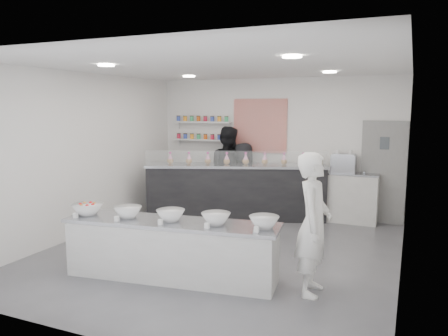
# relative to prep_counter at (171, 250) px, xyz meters

# --- Properties ---
(floor) EXTENTS (6.00, 6.00, 0.00)m
(floor) POSITION_rel_prep_counter_xyz_m (0.18, 1.28, -0.41)
(floor) COLOR #515156
(floor) RESTS_ON ground
(ceiling) EXTENTS (6.00, 6.00, 0.00)m
(ceiling) POSITION_rel_prep_counter_xyz_m (0.18, 1.28, 2.59)
(ceiling) COLOR white
(ceiling) RESTS_ON floor
(back_wall) EXTENTS (5.50, 0.00, 5.50)m
(back_wall) POSITION_rel_prep_counter_xyz_m (0.18, 4.28, 1.09)
(back_wall) COLOR white
(back_wall) RESTS_ON floor
(left_wall) EXTENTS (0.00, 6.00, 6.00)m
(left_wall) POSITION_rel_prep_counter_xyz_m (-2.57, 1.28, 1.09)
(left_wall) COLOR white
(left_wall) RESTS_ON floor
(right_wall) EXTENTS (0.00, 6.00, 6.00)m
(right_wall) POSITION_rel_prep_counter_xyz_m (2.93, 1.28, 1.09)
(right_wall) COLOR white
(right_wall) RESTS_ON floor
(back_door) EXTENTS (0.88, 0.04, 2.10)m
(back_door) POSITION_rel_prep_counter_xyz_m (2.48, 4.25, 0.64)
(back_door) COLOR gray
(back_door) RESTS_ON floor
(pattern_panel) EXTENTS (1.25, 0.03, 1.20)m
(pattern_panel) POSITION_rel_prep_counter_xyz_m (-0.17, 4.26, 1.54)
(pattern_panel) COLOR #B41003
(pattern_panel) RESTS_ON back_wall
(jar_shelf_lower) EXTENTS (1.45, 0.22, 0.04)m
(jar_shelf_lower) POSITION_rel_prep_counter_xyz_m (-1.57, 4.18, 1.19)
(jar_shelf_lower) COLOR silver
(jar_shelf_lower) RESTS_ON back_wall
(jar_shelf_upper) EXTENTS (1.45, 0.22, 0.04)m
(jar_shelf_upper) POSITION_rel_prep_counter_xyz_m (-1.57, 4.18, 1.61)
(jar_shelf_upper) COLOR silver
(jar_shelf_upper) RESTS_ON back_wall
(preserve_jars) EXTENTS (1.45, 0.10, 0.56)m
(preserve_jars) POSITION_rel_prep_counter_xyz_m (-1.57, 4.16, 1.47)
(preserve_jars) COLOR #C2213C
(preserve_jars) RESTS_ON jar_shelf_lower
(downlight_0) EXTENTS (0.24, 0.24, 0.02)m
(downlight_0) POSITION_rel_prep_counter_xyz_m (-1.22, 0.28, 2.57)
(downlight_0) COLOR white
(downlight_0) RESTS_ON ceiling
(downlight_1) EXTENTS (0.24, 0.24, 0.02)m
(downlight_1) POSITION_rel_prep_counter_xyz_m (1.58, 0.28, 2.57)
(downlight_1) COLOR white
(downlight_1) RESTS_ON ceiling
(downlight_2) EXTENTS (0.24, 0.24, 0.02)m
(downlight_2) POSITION_rel_prep_counter_xyz_m (-1.22, 2.88, 2.57)
(downlight_2) COLOR white
(downlight_2) RESTS_ON ceiling
(downlight_3) EXTENTS (0.24, 0.24, 0.02)m
(downlight_3) POSITION_rel_prep_counter_xyz_m (1.58, 2.88, 2.57)
(downlight_3) COLOR white
(downlight_3) RESTS_ON ceiling
(prep_counter) EXTENTS (3.08, 1.07, 0.82)m
(prep_counter) POSITION_rel_prep_counter_xyz_m (0.00, 0.00, 0.00)
(prep_counter) COLOR silver
(prep_counter) RESTS_ON floor
(back_bar) EXTENTS (3.78, 1.97, 1.17)m
(back_bar) POSITION_rel_prep_counter_xyz_m (-0.40, 3.41, 0.17)
(back_bar) COLOR black
(back_bar) RESTS_ON floor
(sneeze_guard) EXTENTS (3.49, 1.32, 0.32)m
(sneeze_guard) POSITION_rel_prep_counter_xyz_m (-0.28, 3.10, 0.92)
(sneeze_guard) COLOR white
(sneeze_guard) RESTS_ON back_bar
(espresso_ledge) EXTENTS (1.39, 0.44, 1.03)m
(espresso_ledge) POSITION_rel_prep_counter_xyz_m (1.73, 4.06, 0.10)
(espresso_ledge) COLOR silver
(espresso_ledge) RESTS_ON floor
(espresso_machine) EXTENTS (0.49, 0.34, 0.37)m
(espresso_machine) POSITION_rel_prep_counter_xyz_m (1.72, 4.06, 0.81)
(espresso_machine) COLOR #93969E
(espresso_machine) RESTS_ON espresso_ledge
(cup_stacks) EXTENTS (0.24, 0.24, 0.32)m
(cup_stacks) POSITION_rel_prep_counter_xyz_m (1.18, 4.06, 0.78)
(cup_stacks) COLOR tan
(cup_stacks) RESTS_ON espresso_ledge
(prep_bowls) EXTENTS (3.03, 0.88, 0.16)m
(prep_bowls) POSITION_rel_prep_counter_xyz_m (0.00, 0.00, 0.49)
(prep_bowls) COLOR white
(prep_bowls) RESTS_ON prep_counter
(label_cards) EXTENTS (2.66, 0.04, 0.07)m
(label_cards) POSITION_rel_prep_counter_xyz_m (-0.07, -0.51, 0.45)
(label_cards) COLOR white
(label_cards) RESTS_ON prep_counter
(cookie_bags) EXTENTS (2.79, 1.16, 0.25)m
(cookie_bags) POSITION_rel_prep_counter_xyz_m (-0.40, 3.41, 0.89)
(cookie_bags) COLOR pink
(cookie_bags) RESTS_ON back_bar
(woman_prep) EXTENTS (0.48, 0.69, 1.82)m
(woman_prep) POSITION_rel_prep_counter_xyz_m (1.90, 0.30, 0.50)
(woman_prep) COLOR white
(woman_prep) RESTS_ON floor
(staff_left) EXTENTS (0.95, 0.74, 1.94)m
(staff_left) POSITION_rel_prep_counter_xyz_m (-0.81, 3.88, 0.56)
(staff_left) COLOR black
(staff_left) RESTS_ON floor
(staff_right) EXTENTS (0.83, 0.60, 1.60)m
(staff_right) POSITION_rel_prep_counter_xyz_m (-0.41, 3.88, 0.39)
(staff_right) COLOR black
(staff_right) RESTS_ON floor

